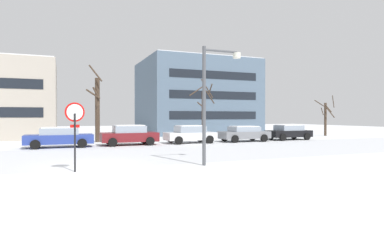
{
  "coord_description": "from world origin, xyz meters",
  "views": [
    {
      "loc": [
        -1.29,
        -14.92,
        2.2
      ],
      "look_at": [
        7.0,
        5.74,
        1.93
      ],
      "focal_mm": 30.39,
      "sensor_mm": 36.0,
      "label": 1
    }
  ],
  "objects_px": {
    "parked_car_gray": "(244,133)",
    "street_lamp": "(212,92)",
    "parked_car_blue": "(59,137)",
    "stop_sign": "(75,123)",
    "parked_car_maroon": "(129,135)",
    "parked_car_white": "(190,134)",
    "parked_car_black": "(289,132)"
  },
  "relations": [
    {
      "from": "stop_sign",
      "to": "parked_car_maroon",
      "type": "distance_m",
      "value": 11.99
    },
    {
      "from": "parked_car_gray",
      "to": "parked_car_maroon",
      "type": "bearing_deg",
      "value": 178.09
    },
    {
      "from": "parked_car_black",
      "to": "parked_car_blue",
      "type": "bearing_deg",
      "value": -179.85
    },
    {
      "from": "street_lamp",
      "to": "parked_car_gray",
      "type": "height_order",
      "value": "street_lamp"
    },
    {
      "from": "parked_car_white",
      "to": "street_lamp",
      "type": "bearing_deg",
      "value": -106.84
    },
    {
      "from": "parked_car_white",
      "to": "parked_car_black",
      "type": "distance_m",
      "value": 9.85
    },
    {
      "from": "stop_sign",
      "to": "parked_car_gray",
      "type": "relative_size",
      "value": 0.63
    },
    {
      "from": "street_lamp",
      "to": "parked_car_blue",
      "type": "distance_m",
      "value": 13.25
    },
    {
      "from": "stop_sign",
      "to": "parked_car_gray",
      "type": "height_order",
      "value": "stop_sign"
    },
    {
      "from": "parked_car_maroon",
      "to": "parked_car_blue",
      "type": "bearing_deg",
      "value": -178.61
    },
    {
      "from": "street_lamp",
      "to": "parked_car_maroon",
      "type": "height_order",
      "value": "street_lamp"
    },
    {
      "from": "stop_sign",
      "to": "street_lamp",
      "type": "relative_size",
      "value": 0.52
    },
    {
      "from": "street_lamp",
      "to": "parked_car_maroon",
      "type": "bearing_deg",
      "value": 97.48
    },
    {
      "from": "parked_car_maroon",
      "to": "parked_car_gray",
      "type": "height_order",
      "value": "parked_car_maroon"
    },
    {
      "from": "parked_car_blue",
      "to": "parked_car_black",
      "type": "relative_size",
      "value": 1.1
    },
    {
      "from": "parked_car_blue",
      "to": "parked_car_black",
      "type": "height_order",
      "value": "parked_car_blue"
    },
    {
      "from": "street_lamp",
      "to": "parked_car_maroon",
      "type": "xyz_separation_m",
      "value": [
        -1.5,
        11.42,
        -2.52
      ]
    },
    {
      "from": "parked_car_black",
      "to": "street_lamp",
      "type": "bearing_deg",
      "value": -139.47
    },
    {
      "from": "street_lamp",
      "to": "parked_car_white",
      "type": "xyz_separation_m",
      "value": [
        3.43,
        11.33,
        -2.55
      ]
    },
    {
      "from": "parked_car_blue",
      "to": "parked_car_maroon",
      "type": "distance_m",
      "value": 4.93
    },
    {
      "from": "parked_car_gray",
      "to": "street_lamp",
      "type": "bearing_deg",
      "value": -126.98
    },
    {
      "from": "parked_car_blue",
      "to": "parked_car_white",
      "type": "bearing_deg",
      "value": 0.14
    },
    {
      "from": "stop_sign",
      "to": "parked_car_gray",
      "type": "xyz_separation_m",
      "value": [
        14.13,
        10.82,
        -1.22
      ]
    },
    {
      "from": "parked_car_gray",
      "to": "parked_car_black",
      "type": "height_order",
      "value": "parked_car_black"
    },
    {
      "from": "street_lamp",
      "to": "parked_car_black",
      "type": "bearing_deg",
      "value": 40.53
    },
    {
      "from": "parked_car_white",
      "to": "parked_car_black",
      "type": "xyz_separation_m",
      "value": [
        9.85,
        0.03,
        -0.02
      ]
    },
    {
      "from": "street_lamp",
      "to": "parked_car_white",
      "type": "bearing_deg",
      "value": 73.16
    },
    {
      "from": "parked_car_white",
      "to": "parked_car_black",
      "type": "bearing_deg",
      "value": 0.16
    },
    {
      "from": "parked_car_blue",
      "to": "parked_car_white",
      "type": "relative_size",
      "value": 1.11
    },
    {
      "from": "stop_sign",
      "to": "parked_car_maroon",
      "type": "height_order",
      "value": "stop_sign"
    },
    {
      "from": "street_lamp",
      "to": "parked_car_blue",
      "type": "xyz_separation_m",
      "value": [
        -6.43,
        11.3,
        -2.56
      ]
    },
    {
      "from": "parked_car_gray",
      "to": "parked_car_white",
      "type": "bearing_deg",
      "value": 177.29
    }
  ]
}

